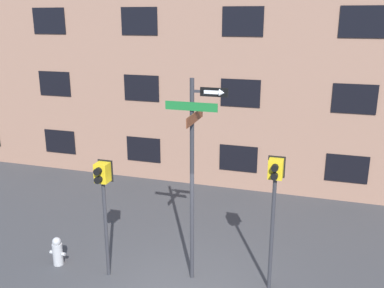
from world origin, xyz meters
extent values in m
cube|color=#936B56|center=(0.00, 6.57, 5.50)|extent=(24.00, 0.60, 11.01)
cube|color=black|center=(-6.86, 6.25, 1.10)|extent=(1.28, 0.03, 0.88)
cube|color=black|center=(-3.43, 6.25, 1.10)|extent=(1.28, 0.03, 0.88)
cube|color=black|center=(0.00, 6.25, 1.10)|extent=(1.28, 0.03, 0.88)
cube|color=black|center=(3.43, 6.25, 1.10)|extent=(1.28, 0.03, 0.88)
cube|color=black|center=(-6.86, 6.25, 3.30)|extent=(1.28, 0.03, 0.88)
cube|color=black|center=(-3.43, 6.25, 3.30)|extent=(1.28, 0.03, 0.88)
cube|color=black|center=(0.00, 6.25, 3.30)|extent=(1.28, 0.03, 0.88)
cube|color=black|center=(3.43, 6.25, 3.30)|extent=(1.28, 0.03, 0.88)
cube|color=black|center=(-6.86, 6.25, 5.50)|extent=(1.28, 0.03, 0.88)
cube|color=black|center=(-3.43, 6.25, 5.50)|extent=(1.28, 0.03, 0.88)
cube|color=black|center=(0.00, 6.25, 5.50)|extent=(1.28, 0.03, 0.88)
cube|color=black|center=(3.43, 6.25, 5.50)|extent=(1.28, 0.03, 0.88)
cylinder|color=#2D2D33|center=(0.03, 0.89, 2.24)|extent=(0.09, 0.09, 4.49)
cube|color=#2D2D33|center=(0.25, 0.89, 4.23)|extent=(0.45, 0.05, 0.05)
cube|color=#196B2D|center=(0.03, 0.83, 3.93)|extent=(1.08, 0.02, 0.17)
cube|color=brown|center=(0.09, 0.89, 3.70)|extent=(0.02, 1.09, 0.20)
cube|color=black|center=(0.48, 0.87, 4.23)|extent=(0.56, 0.02, 0.18)
cube|color=white|center=(0.44, 0.86, 4.23)|extent=(0.32, 0.01, 0.07)
cone|color=white|center=(0.64, 0.86, 4.23)|extent=(0.10, 0.14, 0.14)
cylinder|color=#2D2D33|center=(-1.82, 0.43, 1.13)|extent=(0.08, 0.08, 2.26)
cube|color=gold|center=(-1.82, 0.43, 2.47)|extent=(0.28, 0.26, 0.42)
cube|color=black|center=(-1.82, 0.57, 2.47)|extent=(0.34, 0.02, 0.48)
cylinder|color=black|center=(-1.82, 0.24, 2.56)|extent=(0.15, 0.12, 0.15)
cylinder|color=black|center=(-1.82, 0.24, 2.38)|extent=(0.15, 0.12, 0.15)
cylinder|color=#EA4C14|center=(-1.82, 0.29, 2.56)|extent=(0.12, 0.01, 0.12)
cylinder|color=#2D2D33|center=(1.74, 1.00, 1.27)|extent=(0.08, 0.08, 2.54)
cube|color=gold|center=(1.74, 1.00, 2.74)|extent=(0.29, 0.26, 0.39)
cube|color=black|center=(1.74, 1.14, 2.74)|extent=(0.35, 0.02, 0.45)
cylinder|color=black|center=(1.74, 0.81, 2.82)|extent=(0.14, 0.12, 0.14)
cylinder|color=black|center=(1.74, 0.81, 2.65)|extent=(0.14, 0.12, 0.14)
cylinder|color=orange|center=(1.74, 0.86, 2.82)|extent=(0.11, 0.01, 0.11)
cylinder|color=#A5A5A8|center=(-3.15, 0.45, 0.27)|extent=(0.24, 0.24, 0.54)
sphere|color=#A5A5A8|center=(-3.15, 0.45, 0.60)|extent=(0.20, 0.20, 0.20)
cylinder|color=#A5A5A8|center=(-3.31, 0.45, 0.30)|extent=(0.08, 0.08, 0.08)
cylinder|color=#A5A5A8|center=(-3.00, 0.45, 0.30)|extent=(0.08, 0.08, 0.08)
camera|label=1|loc=(2.49, -7.14, 5.63)|focal=40.00mm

